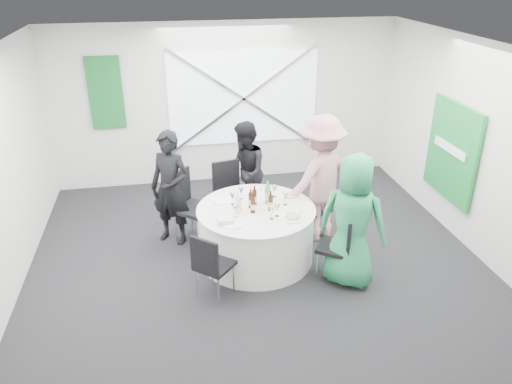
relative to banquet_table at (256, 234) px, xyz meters
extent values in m
plane|color=black|center=(0.00, -0.20, -0.38)|extent=(6.00, 6.00, 0.00)
plane|color=silver|center=(0.00, -0.20, 2.42)|extent=(6.00, 6.00, 0.00)
plane|color=silver|center=(0.00, 2.80, 1.02)|extent=(6.00, 0.00, 6.00)
plane|color=silver|center=(0.00, -3.20, 1.02)|extent=(6.00, 0.00, 6.00)
plane|color=silver|center=(3.00, -0.20, 1.02)|extent=(0.00, 6.00, 6.00)
cube|color=white|center=(0.30, 2.76, 1.12)|extent=(2.60, 0.03, 1.60)
cube|color=silver|center=(0.30, 2.72, 1.12)|extent=(2.63, 0.05, 1.84)
cube|color=silver|center=(0.30, 2.72, 1.12)|extent=(2.63, 0.05, 1.84)
cube|color=#125A22|center=(-2.00, 2.75, 1.32)|extent=(0.55, 0.04, 1.20)
cube|color=#188534|center=(2.94, 0.40, 0.82)|extent=(0.05, 1.20, 1.40)
cylinder|color=silver|center=(0.00, 0.00, -0.01)|extent=(1.52, 1.52, 0.74)
cylinder|color=silver|center=(0.00, 0.00, 0.37)|extent=(1.56, 1.56, 0.02)
cube|color=black|center=(-0.20, 0.98, 0.10)|extent=(0.52, 0.52, 0.05)
cube|color=black|center=(-0.24, 1.19, 0.36)|extent=(0.42, 0.12, 0.48)
cylinder|color=silver|center=(-0.05, 1.19, -0.15)|extent=(0.02, 0.02, 0.46)
cylinder|color=silver|center=(-0.41, 1.12, -0.15)|extent=(0.02, 0.02, 0.46)
cylinder|color=silver|center=(0.02, 0.84, -0.15)|extent=(0.02, 0.02, 0.46)
cylinder|color=silver|center=(-0.34, 0.77, -0.15)|extent=(0.02, 0.02, 0.46)
cube|color=black|center=(-0.78, 0.66, 0.12)|extent=(0.66, 0.66, 0.06)
cube|color=black|center=(-0.95, 0.80, 0.40)|extent=(0.32, 0.37, 0.50)
cylinder|color=silver|center=(-0.80, 0.92, -0.14)|extent=(0.02, 0.02, 0.48)
cylinder|color=silver|center=(-1.04, 0.63, -0.14)|extent=(0.02, 0.02, 0.48)
cylinder|color=silver|center=(-0.51, 0.68, -0.14)|extent=(0.02, 0.02, 0.48)
cylinder|color=silver|center=(-0.75, 0.39, -0.14)|extent=(0.02, 0.02, 0.48)
cube|color=black|center=(0.96, 0.50, 0.02)|extent=(0.51, 0.51, 0.05)
cube|color=black|center=(1.12, 0.58, 0.25)|extent=(0.20, 0.34, 0.41)
cylinder|color=silver|center=(1.17, 0.43, -0.19)|extent=(0.02, 0.02, 0.39)
cylinder|color=silver|center=(1.03, 0.71, -0.19)|extent=(0.02, 0.02, 0.39)
cylinder|color=silver|center=(0.90, 0.29, -0.19)|extent=(0.02, 0.02, 0.39)
cylinder|color=silver|center=(0.76, 0.56, -0.19)|extent=(0.02, 0.02, 0.39)
cube|color=black|center=(0.89, -0.62, 0.06)|extent=(0.58, 0.58, 0.05)
cube|color=black|center=(1.06, -0.74, 0.31)|extent=(0.26, 0.35, 0.44)
cylinder|color=silver|center=(0.93, -0.86, -0.17)|extent=(0.02, 0.02, 0.42)
cylinder|color=silver|center=(1.13, -0.58, -0.17)|extent=(0.02, 0.02, 0.42)
cylinder|color=silver|center=(0.66, -0.67, -0.17)|extent=(0.02, 0.02, 0.42)
cylinder|color=silver|center=(0.85, -0.39, -0.17)|extent=(0.02, 0.02, 0.42)
cube|color=black|center=(-0.63, -0.71, 0.04)|extent=(0.56, 0.56, 0.05)
cube|color=black|center=(-0.76, -0.85, 0.28)|extent=(0.31, 0.28, 0.42)
cylinder|color=silver|center=(-0.86, -0.72, -0.18)|extent=(0.02, 0.02, 0.40)
cylinder|color=silver|center=(-0.62, -0.93, -0.18)|extent=(0.02, 0.02, 0.40)
cylinder|color=silver|center=(-0.65, -0.48, -0.18)|extent=(0.02, 0.02, 0.40)
cylinder|color=silver|center=(-0.41, -0.70, -0.18)|extent=(0.02, 0.02, 0.40)
imported|color=black|center=(-1.07, 0.70, 0.44)|extent=(0.72, 0.66, 1.65)
imported|color=black|center=(0.05, 1.17, 0.40)|extent=(0.45, 0.77, 1.56)
imported|color=#C37E8D|center=(1.00, 0.43, 0.54)|extent=(1.31, 0.98, 1.84)
imported|color=#268D56|center=(1.04, -0.72, 0.47)|extent=(0.99, 0.92, 1.71)
cylinder|color=white|center=(-0.03, 0.52, 0.39)|extent=(0.25, 0.25, 0.01)
cylinder|color=white|center=(-0.39, 0.29, 0.39)|extent=(0.24, 0.24, 0.01)
cylinder|color=white|center=(0.52, 0.25, 0.39)|extent=(0.29, 0.29, 0.01)
cylinder|color=#90A85A|center=(0.52, 0.25, 0.41)|extent=(0.19, 0.19, 0.02)
cylinder|color=white|center=(0.40, -0.35, 0.39)|extent=(0.29, 0.29, 0.01)
cylinder|color=#90A85A|center=(0.40, -0.35, 0.41)|extent=(0.19, 0.19, 0.02)
cylinder|color=white|center=(-0.35, -0.35, 0.39)|extent=(0.28, 0.28, 0.01)
cube|color=silver|center=(-0.45, -0.32, 0.42)|extent=(0.20, 0.14, 0.05)
cylinder|color=#391B0A|center=(-0.06, 0.04, 0.48)|extent=(0.06, 0.06, 0.21)
cylinder|color=#391B0A|center=(-0.06, 0.04, 0.62)|extent=(0.02, 0.02, 0.06)
cylinder|color=#E4C679|center=(-0.06, 0.04, 0.46)|extent=(0.06, 0.06, 0.07)
cylinder|color=#391B0A|center=(0.00, 0.13, 0.48)|extent=(0.06, 0.06, 0.21)
cylinder|color=#391B0A|center=(0.00, 0.13, 0.61)|extent=(0.02, 0.02, 0.06)
cylinder|color=#E4C679|center=(0.00, 0.13, 0.46)|extent=(0.06, 0.06, 0.07)
cylinder|color=#391B0A|center=(0.18, -0.08, 0.49)|extent=(0.06, 0.06, 0.21)
cylinder|color=#391B0A|center=(0.18, -0.08, 0.62)|extent=(0.02, 0.02, 0.06)
cylinder|color=#E4C679|center=(0.18, -0.08, 0.46)|extent=(0.06, 0.06, 0.07)
cylinder|color=#391B0A|center=(-0.06, -0.10, 0.49)|extent=(0.06, 0.06, 0.21)
cylinder|color=#391B0A|center=(-0.06, -0.10, 0.62)|extent=(0.02, 0.02, 0.06)
cylinder|color=#E4C679|center=(-0.06, -0.10, 0.46)|extent=(0.06, 0.06, 0.07)
cylinder|color=#3C9C53|center=(0.18, 0.13, 0.51)|extent=(0.08, 0.08, 0.26)
cylinder|color=#3C9C53|center=(0.18, 0.13, 0.67)|extent=(0.03, 0.03, 0.06)
cylinder|color=#E4C679|center=(0.18, 0.13, 0.48)|extent=(0.08, 0.08, 0.09)
cylinder|color=silver|center=(-0.24, -0.04, 0.49)|extent=(0.08, 0.08, 0.23)
cylinder|color=silver|center=(-0.24, -0.04, 0.64)|extent=(0.03, 0.03, 0.06)
cylinder|color=#E4C679|center=(-0.24, -0.04, 0.47)|extent=(0.08, 0.08, 0.08)
cylinder|color=white|center=(0.31, 0.30, 0.38)|extent=(0.06, 0.06, 0.00)
cylinder|color=white|center=(0.31, 0.30, 0.43)|extent=(0.01, 0.01, 0.10)
cone|color=white|center=(0.31, 0.30, 0.51)|extent=(0.07, 0.07, 0.08)
cylinder|color=white|center=(-0.28, 0.18, 0.38)|extent=(0.06, 0.06, 0.00)
cylinder|color=white|center=(-0.28, 0.18, 0.43)|extent=(0.01, 0.01, 0.10)
cone|color=white|center=(-0.28, 0.18, 0.51)|extent=(0.07, 0.07, 0.08)
cylinder|color=white|center=(0.40, 0.04, 0.38)|extent=(0.06, 0.06, 0.00)
cylinder|color=white|center=(0.40, 0.04, 0.43)|extent=(0.01, 0.01, 0.10)
cone|color=white|center=(0.40, 0.04, 0.51)|extent=(0.07, 0.07, 0.08)
cylinder|color=white|center=(-0.30, -0.20, 0.38)|extent=(0.06, 0.06, 0.00)
cylinder|color=white|center=(-0.30, -0.20, 0.43)|extent=(0.01, 0.01, 0.10)
cone|color=white|center=(-0.30, -0.20, 0.51)|extent=(0.07, 0.07, 0.08)
cylinder|color=white|center=(-0.14, 0.31, 0.38)|extent=(0.06, 0.06, 0.00)
cylinder|color=white|center=(-0.14, 0.31, 0.43)|extent=(0.01, 0.01, 0.10)
cone|color=white|center=(-0.14, 0.31, 0.51)|extent=(0.07, 0.07, 0.08)
cylinder|color=white|center=(0.22, -0.25, 0.38)|extent=(0.06, 0.06, 0.00)
cylinder|color=white|center=(0.22, -0.25, 0.43)|extent=(0.01, 0.01, 0.10)
cone|color=white|center=(0.22, -0.25, 0.51)|extent=(0.07, 0.07, 0.08)
cylinder|color=white|center=(0.14, -0.31, 0.38)|extent=(0.06, 0.06, 0.00)
cylinder|color=white|center=(0.14, -0.31, 0.43)|extent=(0.01, 0.01, 0.10)
cone|color=white|center=(0.14, -0.31, 0.51)|extent=(0.07, 0.07, 0.08)
cube|color=silver|center=(-0.42, 0.39, 0.38)|extent=(0.08, 0.14, 0.01)
cube|color=silver|center=(-0.55, 0.18, 0.38)|extent=(0.10, 0.13, 0.01)
cube|color=silver|center=(0.22, 0.53, 0.38)|extent=(0.15, 0.03, 0.01)
cube|color=silver|center=(-0.12, 0.56, 0.38)|extent=(0.15, 0.03, 0.01)
cube|color=silver|center=(-0.52, -0.24, 0.38)|extent=(0.11, 0.12, 0.01)
cube|color=silver|center=(-0.33, -0.47, 0.38)|extent=(0.10, 0.13, 0.01)
cube|color=silver|center=(0.34, -0.46, 0.38)|extent=(0.10, 0.13, 0.01)
cube|color=silver|center=(0.53, -0.21, 0.38)|extent=(0.11, 0.13, 0.01)
camera|label=1|loc=(-1.08, -5.68, 3.35)|focal=35.00mm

